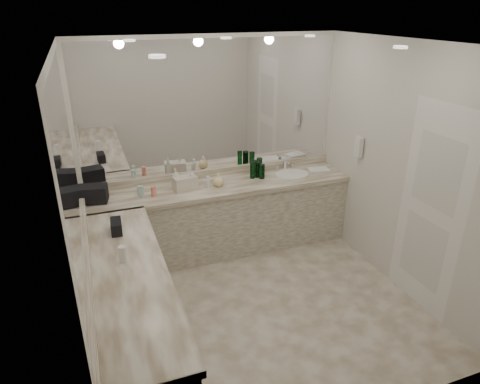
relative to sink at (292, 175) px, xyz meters
name	(u,v)px	position (x,y,z in m)	size (l,w,h in m)	color
floor	(258,304)	(-0.95, -1.20, -0.90)	(3.20, 3.20, 0.00)	beige
ceiling	(263,44)	(-0.95, -1.20, 1.71)	(3.20, 3.20, 0.00)	white
wall_back	(213,146)	(-0.95, 0.30, 0.41)	(3.20, 0.02, 2.60)	silver
wall_left	(78,218)	(-2.55, -1.20, 0.41)	(0.02, 3.00, 2.60)	silver
wall_right	(401,170)	(0.65, -1.20, 0.41)	(0.02, 3.00, 2.60)	silver
vanity_back_base	(222,220)	(-0.95, 0.00, -0.48)	(3.20, 0.60, 0.84)	beige
vanity_back_top	(221,187)	(-0.95, -0.01, -0.03)	(3.20, 0.64, 0.06)	beige
vanity_left_base	(132,319)	(-2.25, -1.50, -0.48)	(0.60, 2.40, 0.84)	beige
vanity_left_top	(127,275)	(-2.24, -1.50, -0.03)	(0.64, 2.42, 0.06)	beige
backsplash_back	(214,173)	(-0.95, 0.28, 0.05)	(3.20, 0.04, 0.10)	beige
backsplash_left	(87,255)	(-2.53, -1.20, 0.05)	(0.04, 3.00, 0.10)	beige
mirror_back	(212,107)	(-0.95, 0.29, 0.88)	(3.12, 0.01, 1.55)	white
mirror_left	(71,163)	(-2.54, -1.20, 0.88)	(0.01, 2.92, 1.55)	white
sink	(292,175)	(0.00, 0.00, 0.00)	(0.44, 0.44, 0.03)	white
faucet	(285,164)	(0.00, 0.21, 0.07)	(0.24, 0.16, 0.14)	silver
wall_phone	(359,147)	(0.61, -0.50, 0.46)	(0.06, 0.10, 0.24)	white
door	(430,211)	(0.64, -1.70, 0.16)	(0.02, 0.82, 2.10)	white
black_toiletry_bag	(92,195)	(-2.43, 0.00, 0.10)	(0.32, 0.20, 0.18)	black
black_bag_spill	(116,226)	(-2.25, -0.79, 0.06)	(0.10, 0.22, 0.12)	black
cream_cosmetic_case	(185,183)	(-1.39, 0.02, 0.08)	(0.27, 0.16, 0.15)	beige
hand_towel	(319,170)	(0.36, -0.04, 0.03)	(0.26, 0.17, 0.04)	white
lotion_left	(122,254)	(-2.25, -1.33, 0.08)	(0.06, 0.06, 0.15)	white
soap_bottle_a	(176,178)	(-1.48, 0.08, 0.12)	(0.09, 0.09, 0.24)	silver
soap_bottle_b	(191,181)	(-1.32, 0.01, 0.10)	(0.08, 0.08, 0.18)	silver
soap_bottle_c	(218,180)	(-1.00, -0.04, 0.09)	(0.13, 0.13, 0.16)	#F2D993
green_bottle_0	(258,170)	(-0.45, 0.07, 0.11)	(0.06, 0.06, 0.20)	#0A4615
green_bottle_1	(256,168)	(-0.45, 0.12, 0.11)	(0.07, 0.07, 0.21)	#0A4615
green_bottle_2	(252,170)	(-0.52, 0.06, 0.11)	(0.06, 0.06, 0.21)	#0A4615
green_bottle_3	(262,171)	(-0.41, 0.01, 0.10)	(0.07, 0.07, 0.18)	#0A4615
green_bottle_4	(259,166)	(-0.38, 0.16, 0.11)	(0.07, 0.07, 0.21)	#0A4615
amenity_bottle_0	(142,192)	(-1.90, -0.06, 0.07)	(0.04, 0.04, 0.14)	silver
amenity_bottle_1	(208,182)	(-1.12, -0.04, 0.08)	(0.04, 0.04, 0.14)	white
amenity_bottle_2	(140,190)	(-1.91, 0.02, 0.06)	(0.06, 0.06, 0.11)	silver
amenity_bottle_3	(190,181)	(-1.31, 0.08, 0.07)	(0.04, 0.04, 0.13)	white
amenity_bottle_4	(206,183)	(-1.14, -0.01, 0.05)	(0.05, 0.05, 0.09)	white
amenity_bottle_5	(219,181)	(-0.99, -0.04, 0.07)	(0.05, 0.05, 0.13)	white
amenity_bottle_6	(153,191)	(-1.77, -0.06, 0.06)	(0.06, 0.06, 0.11)	#E57F66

